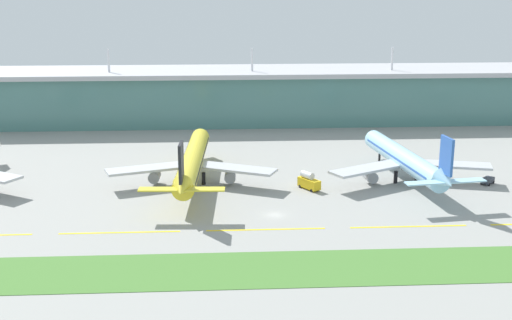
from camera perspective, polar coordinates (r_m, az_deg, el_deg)
The scene contains 10 objects.
ground_plane at distance 169.46m, azimuth 1.60°, elevation -4.63°, with size 600.00×600.00×0.00m, color gray.
terminal_building at distance 277.16m, azimuth -0.39°, elevation 5.47°, with size 288.00×34.00×30.57m.
airliner_near_middle at distance 194.34m, azimuth -5.37°, elevation -0.11°, with size 48.73×68.18×18.90m.
airliner_far_middle at distance 200.00m, azimuth 12.44°, elevation 0.03°, with size 48.41×60.27×18.90m.
taxiway_stripe_mid_west at distance 161.04m, azimuth -11.40°, elevation -6.01°, with size 28.00×0.70×0.04m, color yellow.
taxiway_stripe_centre at distance 159.74m, azimuth 0.83°, elevation -5.87°, with size 28.00×0.70×0.04m, color yellow.
taxiway_stripe_mid_east at distance 165.58m, azimuth 12.70°, elevation -5.49°, with size 28.00×0.70×0.04m, color yellow.
grass_verge at distance 139.31m, azimuth 2.74°, elevation -9.12°, with size 300.00×18.00×0.10m, color #477A33.
fuel_truck at distance 189.56m, azimuth 4.46°, elevation -1.80°, with size 6.09×7.46×4.95m.
pushback_tug at distance 205.03m, azimuth 18.91°, elevation -1.63°, with size 4.81×4.81×1.85m.
Camera 1 is at (-13.90, -158.97, 57.00)m, focal length 47.53 mm.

